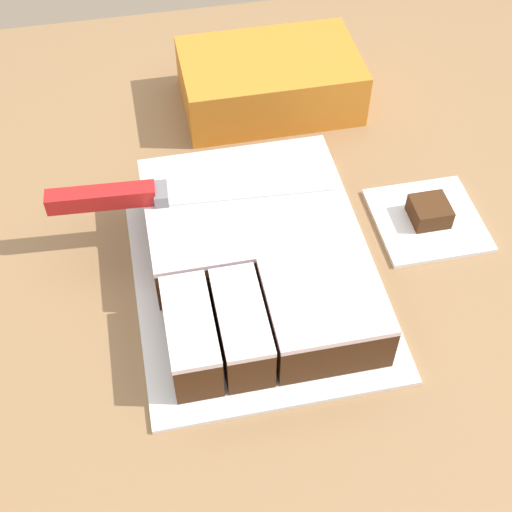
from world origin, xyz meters
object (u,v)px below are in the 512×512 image
cake_board (256,275)px  knife (137,196)px  cake (257,254)px  storage_box (270,81)px  brownie (431,213)px

cake_board → knife: (-0.12, 0.08, 0.08)m
cake → storage_box: size_ratio=1.22×
knife → brownie: knife is taller
brownie → cake: bearing=-170.3°
knife → cake_board: bearing=-30.0°
cake_board → brownie: size_ratio=7.75×
cake_board → knife: 0.17m
knife → brownie: size_ratio=7.29×
cake_board → brownie: 0.23m
cake → knife: bearing=147.3°
cake_board → knife: bearing=146.2°
cake_board → storage_box: bearing=75.1°
brownie → cake_board: bearing=-169.8°
cake → cake_board: bearing=-127.9°
cake_board → cake: 0.04m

